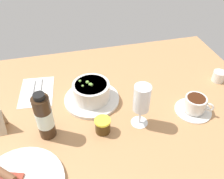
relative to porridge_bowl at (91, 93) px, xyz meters
The scene contains 8 objects.
ground_plane 13.30cm from the porridge_bowl, 162.81° to the left, with size 110.00×84.00×3.00cm, color #B27F51.
porridge_bowl is the anchor object (origin of this frame).
cutlery_setting 23.56cm from the porridge_bowl, 25.25° to the right, with size 14.89×19.89×0.90cm.
coffee_cup 38.59cm from the porridge_bowl, 157.45° to the left, with size 13.47×13.47×6.36cm.
creamer_jug 54.77cm from the porridge_bowl, behind, with size 5.04×6.07×5.21cm.
wine_glass 22.20cm from the porridge_bowl, 132.46° to the left, with size 6.00×6.00×16.40cm.
jam_jar 16.29cm from the porridge_bowl, 93.22° to the left, with size 5.39×5.39×5.45cm.
sauce_bottle_brown 22.10cm from the porridge_bowl, 37.57° to the left, with size 5.55×5.55×17.79cm.
Camera 1 is at (20.49, 65.62, 63.66)cm, focal length 38.53 mm.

